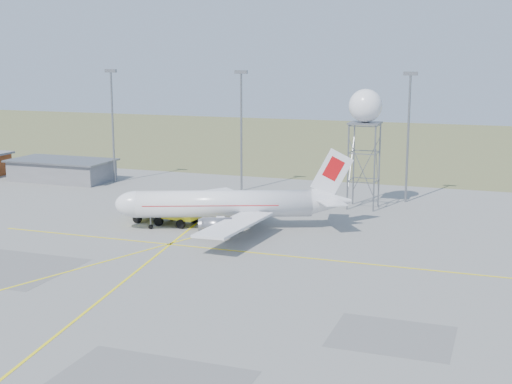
% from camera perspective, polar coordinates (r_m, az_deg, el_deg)
% --- Properties ---
extents(ground, '(400.00, 400.00, 0.00)m').
position_cam_1_polar(ground, '(61.77, -14.89, -11.43)').
color(ground, gray).
rests_on(ground, ground).
extents(grass_strip, '(400.00, 120.00, 0.03)m').
position_cam_1_polar(grass_strip, '(190.89, 9.70, 3.87)').
color(grass_strip, '#576034').
rests_on(grass_strip, ground).
extents(building_grey, '(19.00, 10.00, 3.90)m').
position_cam_1_polar(building_grey, '(137.14, -15.27, 1.71)').
color(building_grey, gray).
rests_on(building_grey, ground).
extents(mast_a, '(2.20, 0.50, 20.50)m').
position_cam_1_polar(mast_a, '(132.14, -11.41, 5.96)').
color(mast_a, slate).
rests_on(mast_a, ground).
extents(mast_b, '(2.20, 0.50, 20.50)m').
position_cam_1_polar(mast_b, '(121.10, -1.19, 5.73)').
color(mast_b, slate).
rests_on(mast_b, ground).
extents(mast_c, '(2.20, 0.50, 20.50)m').
position_cam_1_polar(mast_c, '(114.11, 12.10, 5.16)').
color(mast_c, slate).
rests_on(mast_c, ground).
extents(airliner_main, '(30.80, 28.87, 10.87)m').
position_cam_1_polar(airliner_main, '(95.63, -2.22, -0.99)').
color(airliner_main, white).
rests_on(airliner_main, ground).
extents(radar_tower, '(4.99, 4.99, 18.08)m').
position_cam_1_polar(radar_tower, '(108.68, 8.67, 3.98)').
color(radar_tower, slate).
rests_on(radar_tower, ground).
extents(fire_truck, '(10.46, 5.07, 4.05)m').
position_cam_1_polar(fire_truck, '(99.57, -7.11, -1.41)').
color(fire_truck, yellow).
rests_on(fire_truck, ground).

